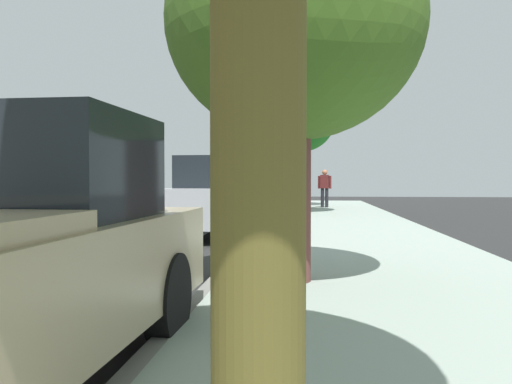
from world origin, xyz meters
TOP-DOWN VIEW (x-y plane):
  - ground at (0.00, 0.00)m, footprint 58.55×58.55m
  - sidewalk at (3.84, 0.00)m, footprint 4.36×36.59m
  - curb_edge at (1.58, 0.00)m, footprint 0.16×36.59m
  - lane_stripe_centre at (-2.48, -0.40)m, footprint 0.14×35.80m
  - lane_stripe_bike_edge at (0.11, 0.00)m, footprint 0.12×36.59m
  - parked_suv_silver_second at (0.65, -0.18)m, footprint 2.19×4.81m
  - parked_sedan_black_mid at (0.54, 10.85)m, footprint 1.96×4.46m
  - bicycle_at_curb at (1.12, 6.30)m, footprint 1.59×0.85m
  - cyclist_with_backpack at (1.34, 5.87)m, footprint 0.54×0.55m
  - street_tree_mid_block at (2.63, -6.76)m, footprint 3.29×3.29m
  - street_tree_far_end at (2.63, 6.78)m, footprint 3.63×3.63m
  - street_tree_corner at (2.63, 11.97)m, footprint 3.19×3.19m
  - pedestrian_on_phone at (3.63, 10.78)m, footprint 0.61×0.30m
  - fire_hydrant at (2.01, -1.11)m, footprint 0.22×0.22m

SIDE VIEW (x-z plane):
  - ground at x=0.00m, z-range 0.00..0.00m
  - lane_stripe_centre at x=-2.48m, z-range 0.00..0.01m
  - lane_stripe_bike_edge at x=0.11m, z-range 0.00..0.01m
  - sidewalk at x=3.84m, z-range 0.00..0.14m
  - curb_edge at x=1.58m, z-range 0.00..0.14m
  - bicycle_at_curb at x=1.12m, z-range -0.01..0.78m
  - fire_hydrant at x=2.01m, z-range 0.14..0.98m
  - parked_sedan_black_mid at x=0.54m, z-range -0.01..1.51m
  - cyclist_with_backpack at x=1.34m, z-range 0.18..1.86m
  - parked_suv_silver_second at x=0.65m, z-range 0.03..2.02m
  - pedestrian_on_phone at x=3.63m, z-range 0.26..1.99m
  - street_tree_mid_block at x=2.63m, z-range 1.01..5.81m
  - street_tree_corner at x=2.63m, z-range 1.42..7.47m
  - street_tree_far_end at x=2.63m, z-range 1.59..7.49m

